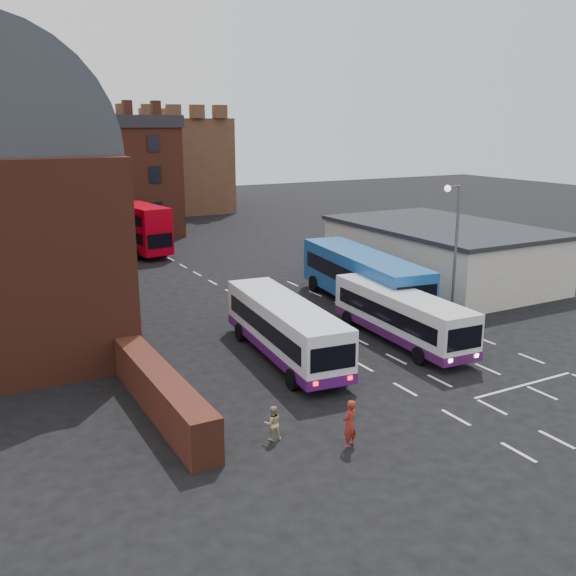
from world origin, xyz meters
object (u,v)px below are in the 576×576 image
bus_white_outbound (285,325)px  bus_blue (363,276)px  pedestrian_red (350,424)px  street_lamp (454,241)px  pedestrian_beige (273,423)px  bus_white_inbound (401,313)px  bus_red_double (134,226)px

bus_white_outbound → bus_blue: size_ratio=0.84×
bus_blue → pedestrian_red: size_ratio=7.10×
pedestrian_red → street_lamp: bearing=-168.0°
bus_blue → pedestrian_beige: bearing=52.3°
pedestrian_red → pedestrian_beige: bearing=-62.5°
bus_white_outbound → bus_white_inbound: (6.64, -0.82, -0.09)m
bus_blue → pedestrian_red: (-11.08, -14.95, -1.13)m
bus_white_outbound → bus_blue: (8.81, 5.82, 0.32)m
bus_white_inbound → pedestrian_red: bearing=46.1°
bus_white_outbound → bus_red_double: bus_red_double is taller
bus_white_outbound → pedestrian_beige: size_ratio=8.04×
bus_white_outbound → street_lamp: size_ratio=1.32×
street_lamp → bus_white_inbound: bearing=-165.8°
pedestrian_red → pedestrian_beige: size_ratio=1.35×
bus_white_inbound → street_lamp: size_ratio=1.24×
bus_blue → street_lamp: (2.33, -5.49, 2.90)m
bus_red_double → bus_blue: bearing=100.6°
bus_white_inbound → bus_blue: bus_blue is taller
bus_red_double → pedestrian_red: bus_red_double is taller
bus_white_outbound → bus_white_inbound: bearing=-1.2°
bus_white_inbound → street_lamp: 5.71m
street_lamp → bus_blue: bearing=113.0°
pedestrian_beige → bus_white_inbound: bearing=-137.7°
bus_white_inbound → pedestrian_beige: bus_white_inbound is taller
bus_red_double → pedestrian_beige: size_ratio=8.49×
street_lamp → pedestrian_red: 16.90m
bus_blue → bus_red_double: (-7.81, 24.81, 0.34)m
bus_white_outbound → bus_red_double: 30.65m
bus_white_inbound → pedestrian_beige: bearing=33.5°
bus_white_inbound → bus_red_double: bus_red_double is taller
pedestrian_beige → bus_blue: bearing=-123.3°
bus_white_outbound → bus_red_double: (1.00, 30.62, 0.67)m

